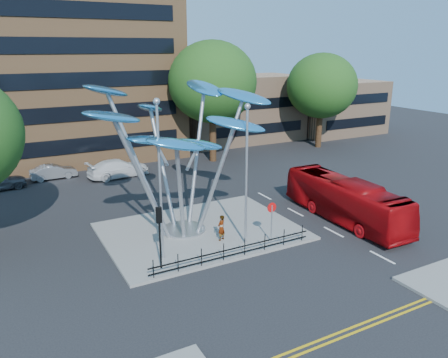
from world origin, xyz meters
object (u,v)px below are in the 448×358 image
no_entry_sign_island (272,215)px  parked_car_right (118,168)px  traffic_light_island (159,225)px  red_bus (345,200)px  leaf_sculpture (178,126)px  street_lamp_left (159,168)px  street_lamp_right (247,163)px  parked_car_mid (53,172)px  pedestrian (221,228)px  tree_right (212,82)px  tree_far (322,86)px

no_entry_sign_island → parked_car_right: (-4.23, 18.33, -1.01)m
traffic_light_island → red_bus: bearing=3.2°
parked_car_right → leaf_sculpture: bearing=173.6°
street_lamp_left → street_lamp_right: 5.03m
street_lamp_left → parked_car_mid: bearing=98.9°
street_lamp_right → red_bus: size_ratio=0.80×
pedestrian → tree_right: bearing=-141.4°
street_lamp_right → red_bus: street_lamp_right is taller
tree_right → parked_car_mid: 17.24m
traffic_light_island → street_lamp_right: bearing=5.2°
leaf_sculpture → traffic_light_island: size_ratio=3.71×
tree_right → street_lamp_left: bearing=-124.0°
street_lamp_left → red_bus: street_lamp_left is taller
street_lamp_left → parked_car_mid: size_ratio=2.22×
street_lamp_left → street_lamp_right: street_lamp_left is taller
tree_far → parked_car_mid: bearing=178.1°
tree_right → parked_car_right: tree_right is taller
leaf_sculpture → red_bus: (10.57, -3.43, -5.43)m
street_lamp_left → traffic_light_island: 2.96m
traffic_light_island → no_entry_sign_island: traffic_light_island is taller
street_lamp_right → parked_car_mid: size_ratio=2.09×
leaf_sculpture → parked_car_mid: 18.30m
tree_right → street_lamp_right: (-7.50, -19.00, -2.94)m
traffic_light_island → tree_right: bearing=56.3°
pedestrian → parked_car_right: pedestrian is taller
street_lamp_right → traffic_light_island: street_lamp_right is taller
street_lamp_right → tree_right: bearing=68.5°
no_entry_sign_island → parked_car_right: size_ratio=0.44×
red_bus → traffic_light_island: bearing=-174.8°
red_bus → parked_car_mid: red_bus is taller
tree_right → red_bus: bearing=-88.5°
parked_car_mid → tree_right: bearing=-95.6°
street_lamp_left → red_bus: (13.00, -0.25, -3.91)m
no_entry_sign_island → parked_car_mid: size_ratio=0.62×
tree_far → leaf_sculpture: bearing=-147.5°
pedestrian → no_entry_sign_island: bearing=122.6°
tree_right → leaf_sculpture: 18.37m
no_entry_sign_island → red_bus: size_ratio=0.24×
tree_right → red_bus: tree_right is taller
no_entry_sign_island → pedestrian: bearing=148.5°
pedestrian → traffic_light_island: bearing=-6.4°
tree_right → pedestrian: bearing=-115.5°
street_lamp_left → no_entry_sign_island: (6.50, -0.98, -3.54)m
leaf_sculpture → no_entry_sign_island: size_ratio=5.19×
traffic_light_island → parked_car_right: (2.77, 18.35, -1.81)m
red_bus → parked_car_mid: (-16.05, 19.75, -0.79)m
pedestrian → tree_far: bearing=-167.4°
no_entry_sign_island → tree_far: bearing=44.3°
leaf_sculpture → street_lamp_right: (2.57, -3.68, -1.78)m
tree_far → pedestrian: tree_far is taller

